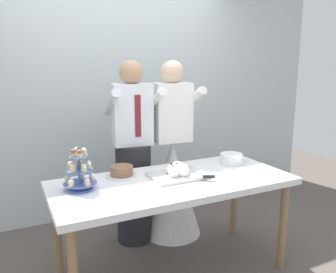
% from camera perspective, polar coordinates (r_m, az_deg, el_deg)
% --- Properties ---
extents(ground_plane, '(8.00, 8.00, 0.00)m').
position_cam_1_polar(ground_plane, '(2.94, 0.82, -21.61)').
color(ground_plane, '#564C47').
extents(rear_wall, '(5.20, 0.10, 2.90)m').
position_cam_1_polar(rear_wall, '(3.74, -8.87, 9.15)').
color(rear_wall, silver).
rests_on(rear_wall, ground_plane).
extents(dessert_table, '(1.80, 0.80, 0.78)m').
position_cam_1_polar(dessert_table, '(2.62, 0.87, -8.72)').
color(dessert_table, silver).
rests_on(dessert_table, ground_plane).
extents(cupcake_stand, '(0.23, 0.23, 0.31)m').
position_cam_1_polar(cupcake_stand, '(2.44, -14.50, -5.78)').
color(cupcake_stand, '#4C66B2').
rests_on(cupcake_stand, dessert_table).
extents(main_cake_tray, '(0.42, 0.37, 0.12)m').
position_cam_1_polar(main_cake_tray, '(2.64, 1.69, -5.92)').
color(main_cake_tray, silver).
rests_on(main_cake_tray, dessert_table).
extents(plate_stack, '(0.20, 0.20, 0.09)m').
position_cam_1_polar(plate_stack, '(3.04, 10.49, -3.62)').
color(plate_stack, white).
rests_on(plate_stack, dessert_table).
extents(round_cake, '(0.24, 0.24, 0.08)m').
position_cam_1_polar(round_cake, '(2.68, -7.70, -5.80)').
color(round_cake, white).
rests_on(round_cake, dessert_table).
extents(person_groom, '(0.51, 0.54, 1.66)m').
position_cam_1_polar(person_groom, '(3.12, -5.80, -4.42)').
color(person_groom, '#232328').
rests_on(person_groom, ground_plane).
extents(person_bride, '(0.56, 0.56, 1.66)m').
position_cam_1_polar(person_bride, '(3.28, 0.65, -6.53)').
color(person_bride, white).
rests_on(person_bride, ground_plane).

